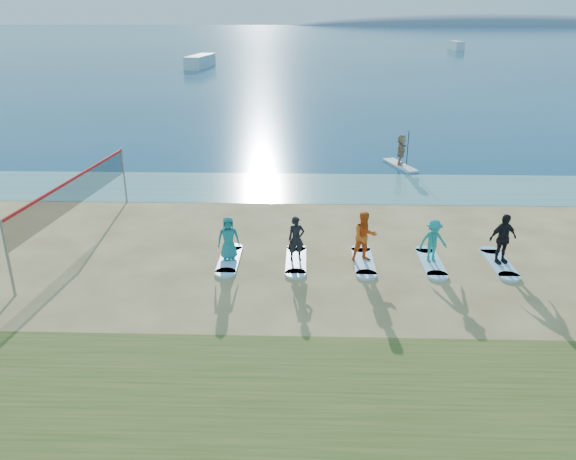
{
  "coord_description": "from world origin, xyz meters",
  "views": [
    {
      "loc": [
        -0.08,
        -15.99,
        8.21
      ],
      "look_at": [
        -0.63,
        2.0,
        1.1
      ],
      "focal_mm": 35.0,
      "sensor_mm": 36.0,
      "label": 1
    }
  ],
  "objects_px": {
    "paddleboarder": "(401,150)",
    "volleyball_net": "(75,192)",
    "surfboard_0": "(229,260)",
    "student_2": "(365,237)",
    "student_0": "(228,238)",
    "paddleboard": "(400,165)",
    "student_3": "(433,241)",
    "student_4": "(503,239)",
    "boat_offshore_a": "(200,68)",
    "surfboard_2": "(363,262)",
    "boat_offshore_b": "(456,50)",
    "surfboard_4": "(499,263)",
    "surfboard_1": "(296,261)",
    "surfboard_3": "(431,262)",
    "student_1": "(296,239)"
  },
  "relations": [
    {
      "from": "student_1",
      "to": "surfboard_4",
      "type": "height_order",
      "value": "student_1"
    },
    {
      "from": "student_2",
      "to": "surfboard_0",
      "type": "bearing_deg",
      "value": 164.91
    },
    {
      "from": "student_4",
      "to": "student_3",
      "type": "bearing_deg",
      "value": 162.06
    },
    {
      "from": "surfboard_0",
      "to": "student_2",
      "type": "bearing_deg",
      "value": 0.0
    },
    {
      "from": "student_2",
      "to": "surfboard_3",
      "type": "relative_size",
      "value": 0.8
    },
    {
      "from": "student_0",
      "to": "surfboard_3",
      "type": "relative_size",
      "value": 0.7
    },
    {
      "from": "student_2",
      "to": "surfboard_4",
      "type": "relative_size",
      "value": 0.8
    },
    {
      "from": "student_3",
      "to": "student_0",
      "type": "bearing_deg",
      "value": 169.22
    },
    {
      "from": "paddleboard",
      "to": "surfboard_4",
      "type": "distance_m",
      "value": 12.97
    },
    {
      "from": "surfboard_0",
      "to": "student_3",
      "type": "relative_size",
      "value": 1.45
    },
    {
      "from": "student_0",
      "to": "student_2",
      "type": "height_order",
      "value": "student_2"
    },
    {
      "from": "paddleboarder",
      "to": "student_1",
      "type": "relative_size",
      "value": 1.06
    },
    {
      "from": "student_1",
      "to": "surfboard_4",
      "type": "bearing_deg",
      "value": -14.58
    },
    {
      "from": "student_0",
      "to": "student_1",
      "type": "xyz_separation_m",
      "value": [
        2.33,
        0.0,
        0.01
      ]
    },
    {
      "from": "surfboard_3",
      "to": "student_4",
      "type": "distance_m",
      "value": 2.51
    },
    {
      "from": "volleyball_net",
      "to": "surfboard_4",
      "type": "relative_size",
      "value": 4.12
    },
    {
      "from": "boat_offshore_a",
      "to": "student_2",
      "type": "bearing_deg",
      "value": -68.44
    },
    {
      "from": "paddleboarder",
      "to": "surfboard_4",
      "type": "xyz_separation_m",
      "value": [
        1.41,
        -12.89,
        -0.91
      ]
    },
    {
      "from": "surfboard_4",
      "to": "surfboard_0",
      "type": "bearing_deg",
      "value": 180.0
    },
    {
      "from": "boat_offshore_a",
      "to": "boat_offshore_b",
      "type": "distance_m",
      "value": 62.8
    },
    {
      "from": "surfboard_0",
      "to": "surfboard_4",
      "type": "relative_size",
      "value": 1.0
    },
    {
      "from": "boat_offshore_a",
      "to": "student_1",
      "type": "height_order",
      "value": "student_1"
    },
    {
      "from": "boat_offshore_a",
      "to": "boat_offshore_b",
      "type": "xyz_separation_m",
      "value": [
        47.93,
        40.57,
        0.0
      ]
    },
    {
      "from": "paddleboarder",
      "to": "surfboard_3",
      "type": "relative_size",
      "value": 0.76
    },
    {
      "from": "paddleboard",
      "to": "student_3",
      "type": "bearing_deg",
      "value": -112.49
    },
    {
      "from": "surfboard_1",
      "to": "surfboard_4",
      "type": "xyz_separation_m",
      "value": [
        7.0,
        0.0,
        0.0
      ]
    },
    {
      "from": "student_0",
      "to": "surfboard_1",
      "type": "xyz_separation_m",
      "value": [
        2.33,
        0.0,
        -0.82
      ]
    },
    {
      "from": "student_3",
      "to": "paddleboarder",
      "type": "bearing_deg",
      "value": 75.12
    },
    {
      "from": "surfboard_0",
      "to": "student_1",
      "type": "xyz_separation_m",
      "value": [
        2.33,
        0.0,
        0.83
      ]
    },
    {
      "from": "boat_offshore_a",
      "to": "student_2",
      "type": "xyz_separation_m",
      "value": [
        17.84,
        -68.77,
        0.98
      ]
    },
    {
      "from": "boat_offshore_b",
      "to": "surfboard_4",
      "type": "distance_m",
      "value": 112.26
    },
    {
      "from": "paddleboard",
      "to": "paddleboarder",
      "type": "height_order",
      "value": "paddleboarder"
    },
    {
      "from": "paddleboarder",
      "to": "boat_offshore_b",
      "type": "xyz_separation_m",
      "value": [
        26.83,
        96.45,
        -0.96
      ]
    },
    {
      "from": "paddleboarder",
      "to": "student_4",
      "type": "height_order",
      "value": "student_4"
    },
    {
      "from": "student_0",
      "to": "surfboard_4",
      "type": "bearing_deg",
      "value": -11.21
    },
    {
      "from": "surfboard_3",
      "to": "student_3",
      "type": "distance_m",
      "value": 0.8
    },
    {
      "from": "student_3",
      "to": "student_4",
      "type": "relative_size",
      "value": 0.87
    },
    {
      "from": "surfboard_0",
      "to": "student_3",
      "type": "distance_m",
      "value": 7.05
    },
    {
      "from": "surfboard_2",
      "to": "volleyball_net",
      "type": "bearing_deg",
      "value": 170.59
    },
    {
      "from": "student_0",
      "to": "surfboard_1",
      "type": "bearing_deg",
      "value": -11.21
    },
    {
      "from": "boat_offshore_a",
      "to": "surfboard_2",
      "type": "distance_m",
      "value": 71.05
    },
    {
      "from": "boat_offshore_a",
      "to": "surfboard_2",
      "type": "relative_size",
      "value": 3.95
    },
    {
      "from": "surfboard_1",
      "to": "boat_offshore_a",
      "type": "bearing_deg",
      "value": 102.71
    },
    {
      "from": "surfboard_1",
      "to": "paddleboarder",
      "type": "bearing_deg",
      "value": 66.56
    },
    {
      "from": "boat_offshore_b",
      "to": "student_2",
      "type": "height_order",
      "value": "student_2"
    },
    {
      "from": "surfboard_1",
      "to": "student_2",
      "type": "bearing_deg",
      "value": 0.0
    },
    {
      "from": "paddleboarder",
      "to": "volleyball_net",
      "type": "bearing_deg",
      "value": 141.98
    },
    {
      "from": "surfboard_1",
      "to": "student_0",
      "type": "bearing_deg",
      "value": 180.0
    },
    {
      "from": "paddleboarder",
      "to": "surfboard_1",
      "type": "distance_m",
      "value": 14.08
    },
    {
      "from": "surfboard_2",
      "to": "student_4",
      "type": "bearing_deg",
      "value": 0.0
    }
  ]
}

